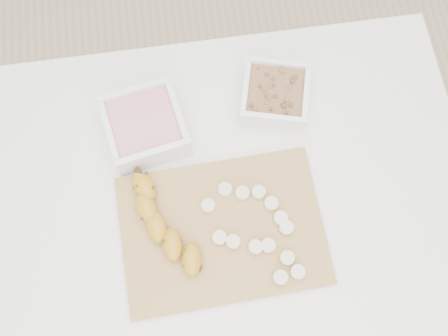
{
  "coord_description": "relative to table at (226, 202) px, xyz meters",
  "views": [
    {
      "loc": [
        -0.04,
        -0.25,
        1.72
      ],
      "look_at": [
        0.0,
        0.03,
        0.81
      ],
      "focal_mm": 40.0,
      "sensor_mm": 36.0,
      "label": 1
    }
  ],
  "objects": [
    {
      "name": "bowl_yogurt",
      "position": [
        -0.14,
        0.15,
        0.13
      ],
      "size": [
        0.18,
        0.18,
        0.07
      ],
      "color": "white",
      "rests_on": "table"
    },
    {
      "name": "bowl_granola",
      "position": [
        0.13,
        0.18,
        0.13
      ],
      "size": [
        0.16,
        0.16,
        0.06
      ],
      "color": "white",
      "rests_on": "table"
    },
    {
      "name": "banana_slices",
      "position": [
        0.05,
        -0.09,
        0.12
      ],
      "size": [
        0.18,
        0.21,
        0.02
      ],
      "color": "beige",
      "rests_on": "cutting_board"
    },
    {
      "name": "ground",
      "position": [
        0.0,
        0.0,
        -0.65
      ],
      "size": [
        3.5,
        3.5,
        0.0
      ],
      "primitive_type": "plane",
      "color": "#C6AD89",
      "rests_on": "ground"
    },
    {
      "name": "table",
      "position": [
        0.0,
        0.0,
        0.0
      ],
      "size": [
        1.0,
        0.7,
        0.75
      ],
      "color": "white",
      "rests_on": "ground"
    },
    {
      "name": "banana",
      "position": [
        -0.13,
        -0.06,
        0.13
      ],
      "size": [
        0.11,
        0.23,
        0.04
      ],
      "primitive_type": null,
      "rotation": [
        0.0,
        0.0,
        0.25
      ],
      "color": "#BF861C",
      "rests_on": "cutting_board"
    },
    {
      "name": "cutting_board",
      "position": [
        -0.02,
        -0.08,
        0.1
      ],
      "size": [
        0.4,
        0.29,
        0.01
      ],
      "primitive_type": "cube",
      "rotation": [
        0.0,
        0.0,
        0.03
      ],
      "color": "tan",
      "rests_on": "table"
    }
  ]
}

